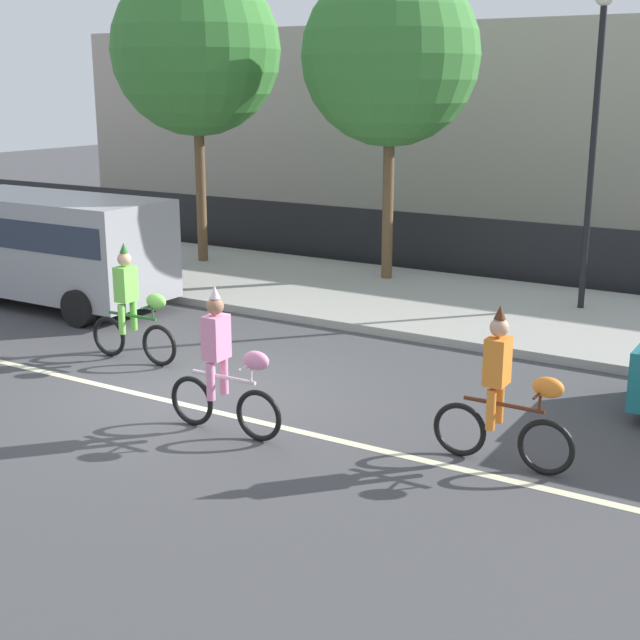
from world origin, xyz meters
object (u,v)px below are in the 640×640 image
parked_van_grey (54,242)px  street_lamp_post (596,103)px  parade_cyclist_orange (505,397)px  parade_cyclist_lime (133,310)px  parade_cyclist_pink (224,370)px

parked_van_grey → street_lamp_post: bearing=26.5°
parade_cyclist_orange → street_lamp_post: street_lamp_post is taller
parade_cyclist_lime → parade_cyclist_orange: bearing=-7.1°
parade_cyclist_lime → parade_cyclist_orange: (6.47, -0.80, 0.00)m
parade_cyclist_orange → street_lamp_post: 8.18m
parade_cyclist_lime → parade_cyclist_orange: size_ratio=1.00×
parade_cyclist_orange → street_lamp_post: bearing=98.8°
parade_cyclist_pink → street_lamp_post: size_ratio=0.33×
parade_cyclist_orange → parked_van_grey: parked_van_grey is taller
parade_cyclist_lime → street_lamp_post: (5.32, 6.66, 3.15)m
parade_cyclist_lime → parade_cyclist_pink: size_ratio=1.00×
parade_cyclist_lime → street_lamp_post: bearing=51.4°
street_lamp_post → parked_van_grey: bearing=-153.5°
parade_cyclist_lime → street_lamp_post: 9.09m
parked_van_grey → parade_cyclist_pink: bearing=-27.8°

